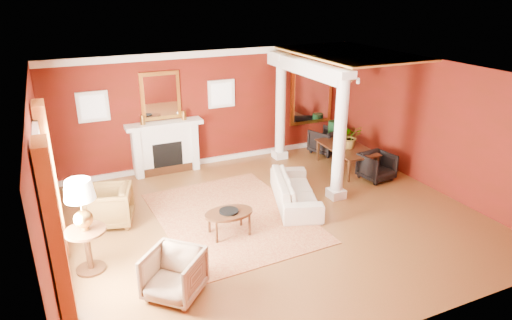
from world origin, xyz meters
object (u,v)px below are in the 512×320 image
sofa (295,186)px  armchair_stripe (174,272)px  dining_table (348,151)px  side_table (82,210)px  coffee_table (229,214)px  armchair_leopard (109,204)px

sofa → armchair_stripe: bearing=140.8°
dining_table → side_table: bearing=109.6°
sofa → armchair_stripe: (-3.15, -1.95, -0.00)m
coffee_table → side_table: side_table is taller
sofa → armchair_leopard: (-3.72, 0.71, 0.02)m
coffee_table → armchair_stripe: bearing=-136.6°
armchair_stripe → coffee_table: armchair_stripe is taller
armchair_leopard → coffee_table: bearing=71.5°
armchair_leopard → side_table: size_ratio=0.52×
armchair_leopard → side_table: (-0.53, -1.46, 0.68)m
sofa → side_table: size_ratio=1.28×
side_table → dining_table: size_ratio=0.96×
sofa → coffee_table: size_ratio=2.24×
dining_table → coffee_table: bearing=117.7°
coffee_table → dining_table: bearing=24.8°
armchair_stripe → side_table: size_ratio=0.50×
sofa → side_table: (-4.25, -0.75, 0.70)m
sofa → coffee_table: 1.87m
coffee_table → dining_table: dining_table is taller
armchair_stripe → coffee_table: 1.92m
sofa → dining_table: 2.45m
side_table → armchair_leopard: bearing=70.0°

